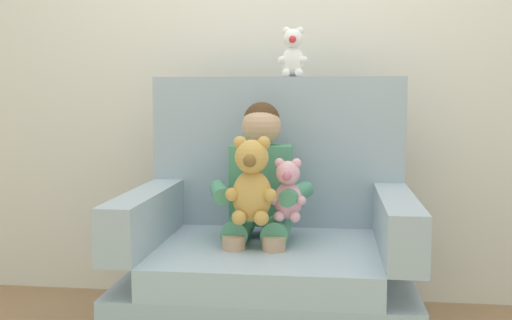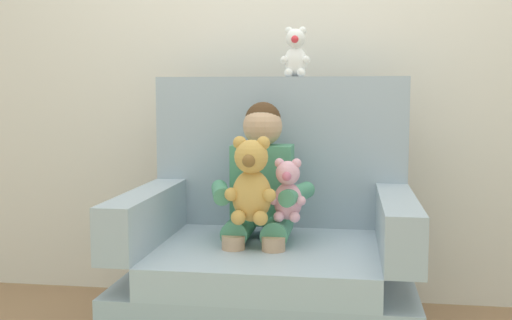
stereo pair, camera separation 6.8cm
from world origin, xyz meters
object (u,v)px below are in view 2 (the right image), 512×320
Objects in this scene: armchair at (271,264)px; seated_child at (260,190)px; plush_honey at (251,183)px; plush_pink at (288,192)px; plush_white_on_backrest at (296,54)px.

seated_child is (-0.05, 0.02, 0.32)m from armchair.
plush_honey is 0.16m from plush_pink.
armchair is at bearing 116.55° from plush_pink.
seated_child is at bearing 162.88° from armchair.
armchair is 0.32m from seated_child.
plush_honey is at bearing -120.82° from plush_white_on_backrest.
armchair is 0.96m from plush_white_on_backrest.
armchair is at bearing 79.39° from plush_honey.
armchair is 0.41m from plush_honey.
plush_honey is at bearing -165.34° from plush_pink.
seated_child is 0.67m from plush_white_on_backrest.
armchair is at bearing -118.23° from plush_white_on_backrest.
plush_pink is at bearing 32.61° from plush_honey.
plush_pink is (0.13, -0.12, 0.01)m from seated_child.
armchair reaches higher than seated_child.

